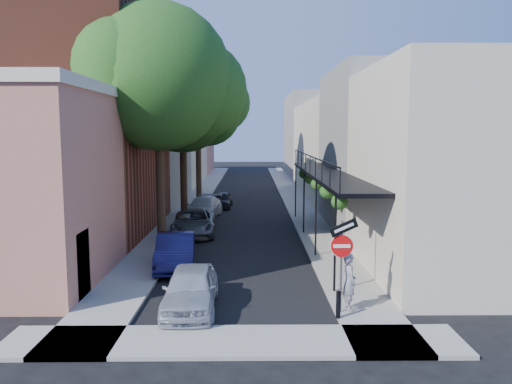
{
  "coord_description": "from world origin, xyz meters",
  "views": [
    {
      "loc": [
        0.48,
        -13.43,
        5.48
      ],
      "look_at": [
        0.69,
        8.96,
        2.8
      ],
      "focal_mm": 35.0,
      "sensor_mm": 36.0,
      "label": 1
    }
  ],
  "objects_px": {
    "bollard": "(338,305)",
    "oak_far": "(204,98)",
    "oak_mid": "(189,107)",
    "parked_car_c": "(194,223)",
    "pedestrian": "(349,282)",
    "parked_car_e": "(222,200)",
    "parked_car_a": "(191,289)",
    "sign_post": "(342,250)",
    "parked_car_b": "(176,251)",
    "oak_near": "(169,81)",
    "parked_car_d": "(204,208)"
  },
  "relations": [
    {
      "from": "sign_post",
      "to": "parked_car_d",
      "type": "bearing_deg",
      "value": 108.34
    },
    {
      "from": "parked_car_a",
      "to": "parked_car_e",
      "type": "bearing_deg",
      "value": 89.21
    },
    {
      "from": "parked_car_b",
      "to": "parked_car_c",
      "type": "height_order",
      "value": "parked_car_b"
    },
    {
      "from": "parked_car_c",
      "to": "pedestrian",
      "type": "relative_size",
      "value": 2.77
    },
    {
      "from": "parked_car_c",
      "to": "parked_car_d",
      "type": "distance_m",
      "value": 5.39
    },
    {
      "from": "parked_car_a",
      "to": "parked_car_c",
      "type": "distance_m",
      "value": 11.5
    },
    {
      "from": "sign_post",
      "to": "parked_car_d",
      "type": "relative_size",
      "value": 0.65
    },
    {
      "from": "parked_car_d",
      "to": "parked_car_e",
      "type": "distance_m",
      "value": 4.4
    },
    {
      "from": "oak_far",
      "to": "parked_car_c",
      "type": "height_order",
      "value": "oak_far"
    },
    {
      "from": "parked_car_c",
      "to": "parked_car_e",
      "type": "distance_m",
      "value": 9.73
    },
    {
      "from": "parked_car_b",
      "to": "parked_car_d",
      "type": "bearing_deg",
      "value": 84.59
    },
    {
      "from": "bollard",
      "to": "oak_far",
      "type": "relative_size",
      "value": 0.07
    },
    {
      "from": "sign_post",
      "to": "oak_far",
      "type": "bearing_deg",
      "value": 103.91
    },
    {
      "from": "oak_near",
      "to": "oak_far",
      "type": "relative_size",
      "value": 0.96
    },
    {
      "from": "oak_mid",
      "to": "parked_car_c",
      "type": "distance_m",
      "value": 8.32
    },
    {
      "from": "parked_car_b",
      "to": "parked_car_c",
      "type": "relative_size",
      "value": 0.88
    },
    {
      "from": "parked_car_a",
      "to": "bollard",
      "type": "bearing_deg",
      "value": -14.5
    },
    {
      "from": "oak_near",
      "to": "parked_car_a",
      "type": "height_order",
      "value": "oak_near"
    },
    {
      "from": "bollard",
      "to": "parked_car_b",
      "type": "bearing_deg",
      "value": 133.57
    },
    {
      "from": "bollard",
      "to": "parked_car_a",
      "type": "xyz_separation_m",
      "value": [
        -4.4,
        1.02,
        0.16
      ]
    },
    {
      "from": "bollard",
      "to": "oak_mid",
      "type": "relative_size",
      "value": 0.08
    },
    {
      "from": "parked_car_c",
      "to": "pedestrian",
      "type": "distance_m",
      "value": 13.22
    },
    {
      "from": "oak_mid",
      "to": "parked_car_b",
      "type": "distance_m",
      "value": 13.46
    },
    {
      "from": "parked_car_a",
      "to": "pedestrian",
      "type": "relative_size",
      "value": 2.28
    },
    {
      "from": "parked_car_b",
      "to": "parked_car_d",
      "type": "distance_m",
      "value": 11.95
    },
    {
      "from": "oak_far",
      "to": "sign_post",
      "type": "bearing_deg",
      "value": -76.09
    },
    {
      "from": "sign_post",
      "to": "parked_car_c",
      "type": "relative_size",
      "value": 0.62
    },
    {
      "from": "parked_car_c",
      "to": "parked_car_d",
      "type": "relative_size",
      "value": 1.06
    },
    {
      "from": "bollard",
      "to": "parked_car_e",
      "type": "relative_size",
      "value": 0.24
    },
    {
      "from": "parked_car_a",
      "to": "oak_far",
      "type": "bearing_deg",
      "value": 92.88
    },
    {
      "from": "oak_far",
      "to": "parked_car_b",
      "type": "xyz_separation_m",
      "value": [
        0.75,
        -20.88,
        -7.56
      ]
    },
    {
      "from": "bollard",
      "to": "parked_car_c",
      "type": "bearing_deg",
      "value": 114.21
    },
    {
      "from": "oak_mid",
      "to": "pedestrian",
      "type": "distance_m",
      "value": 19.33
    },
    {
      "from": "bollard",
      "to": "parked_car_e",
      "type": "xyz_separation_m",
      "value": [
        -4.64,
        22.13,
        0.06
      ]
    },
    {
      "from": "oak_mid",
      "to": "oak_far",
      "type": "distance_m",
      "value": 9.12
    },
    {
      "from": "sign_post",
      "to": "bollard",
      "type": "distance_m",
      "value": 1.6
    },
    {
      "from": "parked_car_d",
      "to": "parked_car_e",
      "type": "bearing_deg",
      "value": 85.0
    },
    {
      "from": "sign_post",
      "to": "pedestrian",
      "type": "bearing_deg",
      "value": 39.51
    },
    {
      "from": "bollard",
      "to": "parked_car_c",
      "type": "relative_size",
      "value": 0.17
    },
    {
      "from": "parked_car_d",
      "to": "sign_post",
      "type": "bearing_deg",
      "value": -64.11
    },
    {
      "from": "oak_near",
      "to": "parked_car_a",
      "type": "bearing_deg",
      "value": -77.32
    },
    {
      "from": "pedestrian",
      "to": "parked_car_b",
      "type": "bearing_deg",
      "value": 37.34
    },
    {
      "from": "pedestrian",
      "to": "oak_near",
      "type": "bearing_deg",
      "value": 24.93
    },
    {
      "from": "parked_car_c",
      "to": "oak_mid",
      "type": "bearing_deg",
      "value": 95.47
    },
    {
      "from": "oak_mid",
      "to": "pedestrian",
      "type": "relative_size",
      "value": 5.84
    },
    {
      "from": "oak_near",
      "to": "parked_car_b",
      "type": "height_order",
      "value": "oak_near"
    },
    {
      "from": "bollard",
      "to": "oak_mid",
      "type": "bearing_deg",
      "value": 109.9
    },
    {
      "from": "parked_car_e",
      "to": "parked_car_a",
      "type": "bearing_deg",
      "value": -86.67
    },
    {
      "from": "oak_near",
      "to": "parked_car_d",
      "type": "bearing_deg",
      "value": 84.58
    },
    {
      "from": "parked_car_e",
      "to": "bollard",
      "type": "bearing_deg",
      "value": -75.48
    }
  ]
}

